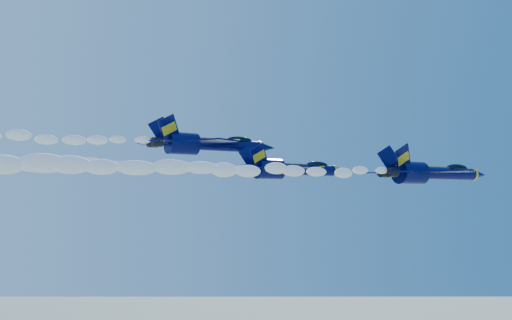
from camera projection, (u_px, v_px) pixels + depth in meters
jet_lead at (431, 173)px, 78.02m from camera, size 17.68×14.50×6.57m
smoke_trail_jet_lead at (176, 168)px, 60.14m from camera, size 52.77×2.11×1.90m
jet_second at (290, 169)px, 81.64m from camera, size 16.47×13.51×6.12m
smoke_trail_jet_second at (16, 164)px, 64.04m from camera, size 52.77×1.97×1.77m
jet_third at (208, 144)px, 81.81m from camera, size 18.15×14.89×6.74m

